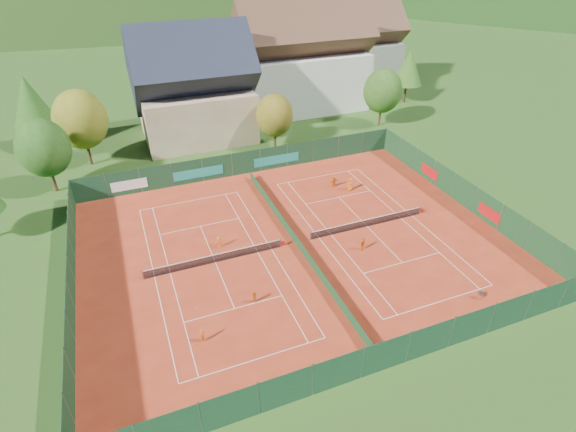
{
  "coord_description": "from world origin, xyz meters",
  "views": [
    {
      "loc": [
        -13.75,
        -32.59,
        25.96
      ],
      "look_at": [
        0.0,
        2.0,
        2.0
      ],
      "focal_mm": 28.0,
      "sensor_mm": 36.0,
      "label": 1
    }
  ],
  "objects_px": {
    "hotel_block_b": "(354,50)",
    "ball_hopper": "(480,294)",
    "player_left_far": "(219,242)",
    "chalet": "(194,92)",
    "player_right_far_b": "(334,182)",
    "player_right_near": "(363,244)",
    "hotel_block_a": "(302,63)",
    "player_left_mid": "(254,298)",
    "player_right_far_a": "(350,184)",
    "player_left_near": "(202,336)"
  },
  "relations": [
    {
      "from": "hotel_block_b",
      "to": "ball_hopper",
      "type": "distance_m",
      "value": 60.1
    },
    {
      "from": "ball_hopper",
      "to": "player_left_far",
      "type": "xyz_separation_m",
      "value": [
        -18.27,
        14.94,
        0.06
      ]
    },
    {
      "from": "chalet",
      "to": "player_right_far_b",
      "type": "distance_m",
      "value": 24.81
    },
    {
      "from": "chalet",
      "to": "player_right_far_b",
      "type": "xyz_separation_m",
      "value": [
        11.54,
        -21.14,
        -5.94
      ]
    },
    {
      "from": "chalet",
      "to": "ball_hopper",
      "type": "xyz_separation_m",
      "value": [
        14.23,
        -42.77,
        -6.07
      ]
    },
    {
      "from": "player_right_near",
      "to": "ball_hopper",
      "type": "bearing_deg",
      "value": -92.02
    },
    {
      "from": "hotel_block_a",
      "to": "player_right_near",
      "type": "xyz_separation_m",
      "value": [
        -10.49,
        -39.31,
        -6.65
      ]
    },
    {
      "from": "chalet",
      "to": "player_left_far",
      "type": "xyz_separation_m",
      "value": [
        -4.04,
        -27.84,
        -6.01
      ]
    },
    {
      "from": "player_left_mid",
      "to": "player_right_far_b",
      "type": "bearing_deg",
      "value": 81.22
    },
    {
      "from": "player_right_far_b",
      "to": "player_right_far_a",
      "type": "bearing_deg",
      "value": 127.65
    },
    {
      "from": "player_left_mid",
      "to": "player_right_near",
      "type": "xyz_separation_m",
      "value": [
        11.81,
        3.08,
        0.15
      ]
    },
    {
      "from": "player_left_mid",
      "to": "player_right_far_b",
      "type": "height_order",
      "value": "player_right_far_b"
    },
    {
      "from": "chalet",
      "to": "player_right_far_a",
      "type": "xyz_separation_m",
      "value": [
        12.98,
        -22.6,
        -5.85
      ]
    },
    {
      "from": "chalet",
      "to": "player_right_far_a",
      "type": "distance_m",
      "value": 26.71
    },
    {
      "from": "player_left_mid",
      "to": "player_right_far_b",
      "type": "xyz_separation_m",
      "value": [
        14.83,
        15.24,
        0.1
      ]
    },
    {
      "from": "hotel_block_a",
      "to": "player_left_near",
      "type": "xyz_separation_m",
      "value": [
        -27.13,
        -44.87,
        -6.76
      ]
    },
    {
      "from": "player_left_near",
      "to": "player_right_far_a",
      "type": "relative_size",
      "value": 0.8
    },
    {
      "from": "hotel_block_b",
      "to": "player_right_far_b",
      "type": "relative_size",
      "value": 12.66
    },
    {
      "from": "player_left_mid",
      "to": "player_right_far_a",
      "type": "distance_m",
      "value": 21.33
    },
    {
      "from": "ball_hopper",
      "to": "player_left_near",
      "type": "height_order",
      "value": "player_left_near"
    },
    {
      "from": "hotel_block_b",
      "to": "player_right_far_a",
      "type": "distance_m",
      "value": 42.12
    },
    {
      "from": "chalet",
      "to": "player_left_mid",
      "type": "distance_m",
      "value": 37.03
    },
    {
      "from": "ball_hopper",
      "to": "player_left_far",
      "type": "distance_m",
      "value": 23.6
    },
    {
      "from": "player_right_far_a",
      "to": "player_left_near",
      "type": "bearing_deg",
      "value": 12.02
    },
    {
      "from": "player_right_near",
      "to": "player_right_far_a",
      "type": "bearing_deg",
      "value": 34.2
    },
    {
      "from": "hotel_block_a",
      "to": "player_right_far_a",
      "type": "distance_m",
      "value": 29.96
    },
    {
      "from": "player_right_far_b",
      "to": "hotel_block_b",
      "type": "bearing_deg",
      "value": -128.31
    },
    {
      "from": "chalet",
      "to": "hotel_block_b",
      "type": "bearing_deg",
      "value": 22.99
    },
    {
      "from": "player_left_mid",
      "to": "hotel_block_a",
      "type": "bearing_deg",
      "value": 97.7
    },
    {
      "from": "chalet",
      "to": "ball_hopper",
      "type": "height_order",
      "value": "chalet"
    },
    {
      "from": "player_left_near",
      "to": "ball_hopper",
      "type": "bearing_deg",
      "value": -46.07
    },
    {
      "from": "hotel_block_a",
      "to": "hotel_block_b",
      "type": "height_order",
      "value": "hotel_block_a"
    },
    {
      "from": "player_right_far_a",
      "to": "player_left_mid",
      "type": "bearing_deg",
      "value": 14.67
    },
    {
      "from": "chalet",
      "to": "hotel_block_a",
      "type": "distance_m",
      "value": 19.94
    },
    {
      "from": "ball_hopper",
      "to": "player_left_mid",
      "type": "distance_m",
      "value": 18.65
    },
    {
      "from": "player_right_near",
      "to": "hotel_block_a",
      "type": "bearing_deg",
      "value": 41.92
    },
    {
      "from": "player_right_near",
      "to": "player_right_far_a",
      "type": "height_order",
      "value": "player_right_far_a"
    },
    {
      "from": "player_left_near",
      "to": "player_left_mid",
      "type": "distance_m",
      "value": 5.44
    },
    {
      "from": "hotel_block_a",
      "to": "player_left_mid",
      "type": "height_order",
      "value": "hotel_block_a"
    },
    {
      "from": "hotel_block_a",
      "to": "player_left_far",
      "type": "xyz_separation_m",
      "value": [
        -23.04,
        -33.84,
        -6.76
      ]
    },
    {
      "from": "hotel_block_a",
      "to": "hotel_block_b",
      "type": "distance_m",
      "value": 16.14
    },
    {
      "from": "player_right_far_a",
      "to": "player_right_far_b",
      "type": "height_order",
      "value": "player_right_far_a"
    },
    {
      "from": "ball_hopper",
      "to": "player_left_far",
      "type": "relative_size",
      "value": 0.65
    },
    {
      "from": "player_left_mid",
      "to": "player_right_far_a",
      "type": "bearing_deg",
      "value": 75.7
    },
    {
      "from": "chalet",
      "to": "player_left_near",
      "type": "height_order",
      "value": "chalet"
    },
    {
      "from": "player_right_near",
      "to": "player_right_far_b",
      "type": "distance_m",
      "value": 12.54
    },
    {
      "from": "player_left_near",
      "to": "player_right_far_a",
      "type": "bearing_deg",
      "value": 1.45
    },
    {
      "from": "player_left_far",
      "to": "player_right_far_b",
      "type": "relative_size",
      "value": 0.91
    },
    {
      "from": "player_left_mid",
      "to": "chalet",
      "type": "bearing_deg",
      "value": 120.27
    },
    {
      "from": "hotel_block_b",
      "to": "player_right_near",
      "type": "distance_m",
      "value": 53.59
    }
  ]
}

